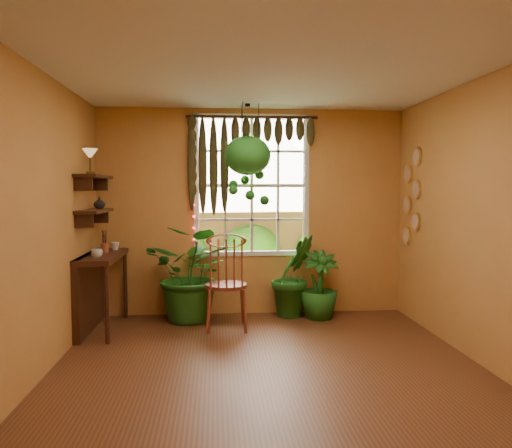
% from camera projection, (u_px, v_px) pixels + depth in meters
% --- Properties ---
extents(floor, '(4.50, 4.50, 0.00)m').
position_uv_depth(floor, '(270.00, 375.00, 4.43)').
color(floor, brown).
rests_on(floor, ground).
extents(ceiling, '(4.50, 4.50, 0.00)m').
position_uv_depth(ceiling, '(271.00, 66.00, 4.24)').
color(ceiling, silver).
rests_on(ceiling, wall_back).
extents(wall_back, '(4.00, 0.00, 4.00)m').
position_uv_depth(wall_back, '(252.00, 212.00, 6.57)').
color(wall_back, '#BD8440').
rests_on(wall_back, floor).
extents(wall_left, '(0.00, 4.50, 4.50)m').
position_uv_depth(wall_left, '(34.00, 225.00, 4.17)').
color(wall_left, '#BD8440').
rests_on(wall_left, floor).
extents(wall_right, '(0.00, 4.50, 4.50)m').
position_uv_depth(wall_right, '(491.00, 223.00, 4.50)').
color(wall_right, '#BD8440').
rests_on(wall_right, floor).
extents(window, '(1.52, 0.10, 1.86)m').
position_uv_depth(window, '(252.00, 186.00, 6.58)').
color(window, silver).
rests_on(window, wall_back).
extents(valance_vine, '(1.70, 0.12, 1.10)m').
position_uv_depth(valance_vine, '(246.00, 141.00, 6.41)').
color(valance_vine, '#3C1C10').
rests_on(valance_vine, window).
extents(string_lights, '(0.03, 0.03, 1.54)m').
position_uv_depth(string_lights, '(193.00, 182.00, 6.42)').
color(string_lights, '#FF2633').
rests_on(string_lights, window).
extents(wall_plates, '(0.04, 0.32, 1.10)m').
position_uv_depth(wall_plates, '(411.00, 197.00, 6.26)').
color(wall_plates, beige).
rests_on(wall_plates, wall_right).
extents(counter_ledge, '(0.40, 1.20, 0.90)m').
position_uv_depth(counter_ledge, '(93.00, 283.00, 5.83)').
color(counter_ledge, '#3C1C10').
rests_on(counter_ledge, floor).
extents(shelf_lower, '(0.25, 0.90, 0.04)m').
position_uv_depth(shelf_lower, '(95.00, 211.00, 5.77)').
color(shelf_lower, '#3C1C10').
rests_on(shelf_lower, wall_left).
extents(shelf_upper, '(0.25, 0.90, 0.04)m').
position_uv_depth(shelf_upper, '(94.00, 176.00, 5.74)').
color(shelf_upper, '#3C1C10').
rests_on(shelf_upper, wall_left).
extents(backyard, '(14.00, 10.00, 12.00)m').
position_uv_depth(backyard, '(247.00, 206.00, 11.20)').
color(backyard, '#325F1B').
rests_on(backyard, ground).
extents(windsor_chair, '(0.49, 0.53, 1.31)m').
position_uv_depth(windsor_chair, '(226.00, 297.00, 5.87)').
color(windsor_chair, maroon).
rests_on(windsor_chair, floor).
extents(potted_plant_left, '(1.38, 1.31, 1.21)m').
position_uv_depth(potted_plant_left, '(193.00, 273.00, 6.23)').
color(potted_plant_left, '#134714').
rests_on(potted_plant_left, floor).
extents(potted_plant_mid, '(0.71, 0.65, 1.06)m').
position_uv_depth(potted_plant_mid, '(293.00, 276.00, 6.48)').
color(potted_plant_mid, '#134714').
rests_on(potted_plant_mid, floor).
extents(potted_plant_right, '(0.54, 0.54, 0.86)m').
position_uv_depth(potted_plant_right, '(319.00, 285.00, 6.38)').
color(potted_plant_right, '#134714').
rests_on(potted_plant_right, floor).
extents(hanging_basket, '(0.57, 0.57, 1.27)m').
position_uv_depth(hanging_basket, '(248.00, 162.00, 6.14)').
color(hanging_basket, black).
rests_on(hanging_basket, ceiling).
extents(cup_a, '(0.15, 0.15, 0.10)m').
position_uv_depth(cup_a, '(97.00, 253.00, 5.46)').
color(cup_a, silver).
rests_on(cup_a, counter_ledge).
extents(cup_b, '(0.14, 0.14, 0.10)m').
position_uv_depth(cup_b, '(115.00, 246.00, 6.16)').
color(cup_b, beige).
rests_on(cup_b, counter_ledge).
extents(brush_jar, '(0.09, 0.09, 0.34)m').
position_uv_depth(brush_jar, '(104.00, 241.00, 5.93)').
color(brush_jar, '#99452C').
rests_on(brush_jar, counter_ledge).
extents(shelf_vase, '(0.18, 0.18, 0.14)m').
position_uv_depth(shelf_vase, '(99.00, 203.00, 5.99)').
color(shelf_vase, '#B2AD99').
rests_on(shelf_vase, shelf_lower).
extents(tiffany_lamp, '(0.17, 0.17, 0.28)m').
position_uv_depth(tiffany_lamp, '(90.00, 155.00, 5.51)').
color(tiffany_lamp, brown).
rests_on(tiffany_lamp, shelf_upper).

